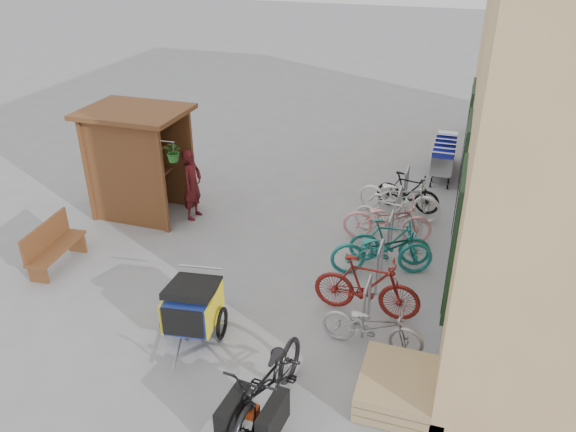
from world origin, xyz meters
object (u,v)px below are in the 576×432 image
(bike_1, at_px, (367,286))
(bike_7, at_px, (408,192))
(child_trailer, at_px, (193,305))
(bike_0, at_px, (372,326))
(bike_4, at_px, (387,219))
(bike_2, at_px, (382,250))
(pallet_stack, at_px, (397,387))
(person_kiosk, at_px, (192,184))
(bike_6, at_px, (399,196))
(kiosk, at_px, (134,148))
(bench, at_px, (53,245))
(cargo_bike, at_px, (269,385))
(bike_5, at_px, (388,215))
(bike_3, at_px, (390,242))
(shopping_carts, at_px, (444,153))

(bike_1, bearing_deg, bike_7, -1.31)
(child_trailer, distance_m, bike_0, 2.79)
(bike_4, bearing_deg, bike_2, 176.72)
(pallet_stack, relative_size, bike_4, 0.67)
(person_kiosk, height_order, bike_6, person_kiosk)
(child_trailer, xyz_separation_m, bike_1, (2.49, 1.34, -0.00))
(kiosk, xyz_separation_m, pallet_stack, (6.28, -3.87, -1.34))
(bench, xyz_separation_m, cargo_bike, (5.11, -2.20, 0.07))
(bike_2, bearing_deg, bike_1, 159.80)
(cargo_bike, relative_size, bike_1, 1.17)
(bike_5, bearing_deg, person_kiosk, 104.85)
(bike_4, distance_m, bike_6, 1.13)
(kiosk, bearing_deg, bike_3, -4.13)
(cargo_bike, relative_size, bike_6, 1.11)
(shopping_carts, bearing_deg, bike_3, -97.69)
(child_trailer, bearing_deg, bench, 155.92)
(bike_0, bearing_deg, bike_7, 4.98)
(bike_4, height_order, bike_5, bike_4)
(bench, xyz_separation_m, bike_6, (5.92, 4.06, 0.04))
(child_trailer, bearing_deg, bike_0, 2.41)
(person_kiosk, xyz_separation_m, bike_6, (4.30, 1.42, -0.30))
(pallet_stack, bearing_deg, bike_7, 95.97)
(child_trailer, distance_m, cargo_bike, 2.10)
(child_trailer, xyz_separation_m, cargo_bike, (1.70, -1.23, -0.01))
(bike_1, bearing_deg, bike_5, 2.76)
(bike_6, bearing_deg, kiosk, 115.35)
(bike_0, height_order, bike_6, bike_6)
(pallet_stack, distance_m, bike_6, 5.52)
(kiosk, height_order, person_kiosk, kiosk)
(kiosk, relative_size, bike_1, 1.40)
(pallet_stack, xyz_separation_m, bench, (-6.67, 1.40, 0.25))
(bike_2, relative_size, bike_6, 1.01)
(bike_0, relative_size, bike_2, 0.84)
(bike_1, height_order, bike_2, bike_1)
(bike_4, relative_size, bike_7, 1.22)
(bike_1, height_order, bike_7, bike_1)
(person_kiosk, relative_size, bike_6, 0.84)
(bike_0, bearing_deg, cargo_bike, 153.11)
(person_kiosk, distance_m, bike_0, 5.50)
(kiosk, xyz_separation_m, child_trailer, (3.01, -3.44, -1.01))
(cargo_bike, xyz_separation_m, person_kiosk, (-3.49, 4.84, 0.26))
(bench, bearing_deg, shopping_carts, 40.29)
(kiosk, xyz_separation_m, bike_6, (5.52, 1.59, -1.06))
(kiosk, height_order, bike_6, kiosk)
(bike_2, xyz_separation_m, bike_4, (-0.10, 1.26, -0.02))
(pallet_stack, bearing_deg, bike_6, 97.85)
(pallet_stack, relative_size, person_kiosk, 0.76)
(person_kiosk, bearing_deg, bench, 152.17)
(pallet_stack, bearing_deg, child_trailer, 172.51)
(cargo_bike, bearing_deg, bike_2, 83.39)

